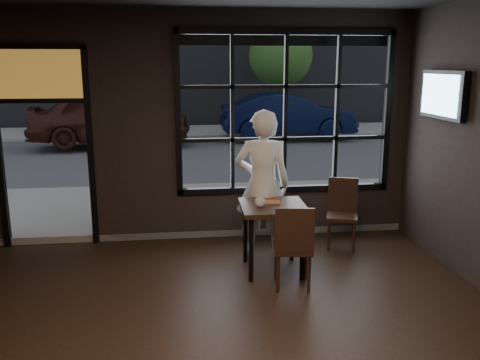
{
  "coord_description": "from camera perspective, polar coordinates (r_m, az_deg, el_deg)",
  "views": [
    {
      "loc": [
        -0.3,
        -3.54,
        2.48
      ],
      "look_at": [
        0.4,
        2.2,
        1.15
      ],
      "focal_mm": 38.0,
      "sensor_mm": 36.0,
      "label": 1
    }
  ],
  "objects": [
    {
      "name": "window_frame",
      "position": [
        7.23,
        5.1,
        7.51
      ],
      "size": [
        3.06,
        0.12,
        2.28
      ],
      "primitive_type": "cube",
      "color": "black",
      "rests_on": "ground"
    },
    {
      "name": "stained_transom",
      "position": [
        7.27,
        -21.7,
        11.03
      ],
      "size": [
        1.2,
        0.06,
        0.7
      ],
      "primitive_type": "cube",
      "color": "orange",
      "rests_on": "ground"
    },
    {
      "name": "street_asphalt",
      "position": [
        27.66,
        -6.35,
        7.72
      ],
      "size": [
        60.0,
        41.0,
        0.04
      ],
      "primitive_type": "cube",
      "color": "#545456",
      "rests_on": "ground"
    },
    {
      "name": "cafe_table",
      "position": [
        6.2,
        3.69,
        -6.49
      ],
      "size": [
        0.79,
        0.79,
        0.84
      ],
      "primitive_type": "cube",
      "rotation": [
        0.0,
        0.0,
        -0.02
      ],
      "color": "black",
      "rests_on": "floor"
    },
    {
      "name": "chair_near",
      "position": [
        5.78,
        5.93,
        -7.29
      ],
      "size": [
        0.48,
        0.48,
        0.98
      ],
      "primitive_type": "cube",
      "rotation": [
        0.0,
        0.0,
        3.0
      ],
      "color": "black",
      "rests_on": "floor"
    },
    {
      "name": "chair_window",
      "position": [
        7.08,
        11.39,
        -3.79
      ],
      "size": [
        0.51,
        0.51,
        0.94
      ],
      "primitive_type": "cube",
      "rotation": [
        0.0,
        0.0,
        -0.32
      ],
      "color": "black",
      "rests_on": "floor"
    },
    {
      "name": "man",
      "position": [
        6.52,
        2.54,
        -0.51
      ],
      "size": [
        0.77,
        0.58,
        1.93
      ],
      "primitive_type": "imported",
      "rotation": [
        0.0,
        0.0,
        2.96
      ],
      "color": "silver",
      "rests_on": "floor"
    },
    {
      "name": "hotdog",
      "position": [
        6.14,
        3.65,
        -2.36
      ],
      "size": [
        0.2,
        0.09,
        0.06
      ],
      "primitive_type": null,
      "rotation": [
        0.0,
        0.0,
        -0.03
      ],
      "color": "tan",
      "rests_on": "cafe_table"
    },
    {
      "name": "cup",
      "position": [
        5.97,
        2.26,
        -2.59
      ],
      "size": [
        0.14,
        0.14,
        0.1
      ],
      "primitive_type": "imported",
      "rotation": [
        0.0,
        0.0,
        -0.15
      ],
      "color": "silver",
      "rests_on": "cafe_table"
    },
    {
      "name": "tv",
      "position": [
        6.77,
        21.84,
        8.87
      ],
      "size": [
        0.11,
        1.0,
        0.59
      ],
      "primitive_type": "cube",
      "color": "black",
      "rests_on": "wall_right"
    },
    {
      "name": "navy_car",
      "position": [
        16.8,
        5.36,
        7.23
      ],
      "size": [
        4.35,
        1.53,
        1.43
      ],
      "primitive_type": "imported",
      "rotation": [
        0.0,
        0.0,
        1.57
      ],
      "color": "black",
      "rests_on": "street_asphalt"
    },
    {
      "name": "maroon_car",
      "position": [
        15.76,
        -14.33,
        6.83
      ],
      "size": [
        4.89,
        2.39,
        1.61
      ],
      "primitive_type": "imported",
      "rotation": [
        0.0,
        0.0,
        1.68
      ],
      "color": "#3C1914",
      "rests_on": "street_asphalt"
    },
    {
      "name": "tree_left",
      "position": [
        18.37,
        -15.3,
        12.76
      ],
      "size": [
        2.13,
        2.13,
        3.63
      ],
      "color": "#332114",
      "rests_on": "street_asphalt"
    },
    {
      "name": "tree_right",
      "position": [
        18.77,
        4.57,
        13.75
      ],
      "size": [
        2.28,
        2.28,
        3.9
      ],
      "color": "#332114",
      "rests_on": "street_asphalt"
    }
  ]
}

